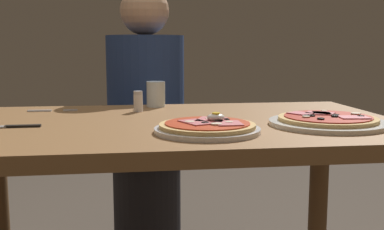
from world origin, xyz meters
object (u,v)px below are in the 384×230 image
Objects in this scene: pizza_foreground at (208,127)px; fork at (49,111)px; pizza_across_left at (328,121)px; water_glass_far at (156,96)px; dining_table at (175,160)px; diner_person at (146,136)px; knife at (8,126)px; salt_shaker at (138,102)px.

pizza_foreground is 1.65× the size of fork.
pizza_across_left is 0.63m from water_glass_far.
dining_table is at bearing -84.37° from water_glass_far.
diner_person reaches higher than pizza_foreground.
diner_person reaches higher than water_glass_far.
pizza_across_left reaches higher than knife.
water_glass_far reaches higher than pizza_across_left.
dining_table is 4.10× the size of pizza_across_left.
pizza_across_left is 4.65× the size of salt_shaker.
knife is at bearing 61.28° from diner_person.
salt_shaker is 0.49m from diner_person.
diner_person reaches higher than knife.
water_glass_far is 0.36m from fork.
pizza_foreground is 0.52m from knife.
dining_table is 0.27m from salt_shaker.
pizza_across_left is at bearing -34.08° from salt_shaker.
pizza_across_left is at bearing -25.99° from fork.
knife is 0.43m from salt_shaker.
pizza_across_left is 1.60× the size of knife.
diner_person is (-0.02, 0.33, -0.20)m from water_glass_far.
diner_person is (-0.11, 0.85, -0.18)m from pizza_foreground.
water_glass_far is (-0.43, 0.45, 0.03)m from pizza_across_left.
pizza_foreground is 2.95× the size of water_glass_far.
salt_shaker is at bearing 84.54° from diner_person.
pizza_across_left reaches higher than fork.
water_glass_far is (-0.03, 0.32, 0.15)m from dining_table.
diner_person is at bearing 119.91° from pizza_across_left.
water_glass_far is at bearing 100.21° from pizza_foreground.
diner_person reaches higher than fork.
fork is at bearing 50.59° from diner_person.
dining_table is at bearing 162.00° from pizza_across_left.
dining_table is at bearing -64.81° from salt_shaker.
fork is at bearing 146.75° from dining_table.
salt_shaker reaches higher than fork.
knife is 0.17× the size of diner_person.
pizza_foreground reaches higher than pizza_across_left.
pizza_foreground is 0.53m from water_glass_far.
diner_person reaches higher than pizza_across_left.
pizza_across_left is 0.87m from fork.
salt_shaker is (-0.49, 0.33, 0.02)m from pizza_across_left.
dining_table is 0.66m from diner_person.
diner_person is (-0.45, 0.78, -0.18)m from pizza_across_left.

